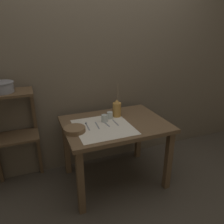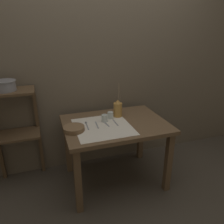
% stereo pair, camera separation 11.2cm
% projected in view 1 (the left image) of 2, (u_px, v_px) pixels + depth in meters
% --- Properties ---
extents(ground_plane, '(12.00, 12.00, 0.00)m').
position_uv_depth(ground_plane, '(115.00, 179.00, 2.49)').
color(ground_plane, '#473F35').
extents(stone_wall_back, '(7.00, 0.06, 2.40)m').
position_uv_depth(stone_wall_back, '(99.00, 66.00, 2.48)').
color(stone_wall_back, '#6B5E4C').
rests_on(stone_wall_back, ground_plane).
extents(wooden_table, '(1.04, 0.77, 0.71)m').
position_uv_depth(wooden_table, '(115.00, 131.00, 2.27)').
color(wooden_table, brown).
rests_on(wooden_table, ground_plane).
extents(wooden_shelf_unit, '(0.46, 0.30, 1.05)m').
position_uv_depth(wooden_shelf_unit, '(12.00, 122.00, 2.18)').
color(wooden_shelf_unit, brown).
rests_on(wooden_shelf_unit, ground_plane).
extents(linen_cloth, '(0.54, 0.55, 0.00)m').
position_uv_depth(linen_cloth, '(103.00, 127.00, 2.13)').
color(linen_cloth, silver).
rests_on(linen_cloth, wooden_table).
extents(pitcher_with_flowers, '(0.09, 0.09, 0.39)m').
position_uv_depth(pitcher_with_flowers, '(117.00, 109.00, 2.35)').
color(pitcher_with_flowers, '#B7843D').
rests_on(pitcher_with_flowers, wooden_table).
extents(wooden_bowl, '(0.20, 0.20, 0.04)m').
position_uv_depth(wooden_bowl, '(75.00, 130.00, 2.03)').
color(wooden_bowl, brown).
rests_on(wooden_bowl, wooden_table).
extents(glass_tumbler_near, '(0.07, 0.07, 0.07)m').
position_uv_depth(glass_tumbler_near, '(105.00, 118.00, 2.23)').
color(glass_tumbler_near, silver).
rests_on(glass_tumbler_near, wooden_table).
extents(glass_tumbler_far, '(0.06, 0.06, 0.07)m').
position_uv_depth(glass_tumbler_far, '(110.00, 115.00, 2.32)').
color(glass_tumbler_far, silver).
rests_on(glass_tumbler_far, wooden_table).
extents(spoon_inner, '(0.03, 0.17, 0.02)m').
position_uv_depth(spoon_inner, '(86.00, 125.00, 2.17)').
color(spoon_inner, gray).
rests_on(spoon_inner, wooden_table).
extents(knife_center, '(0.03, 0.16, 0.00)m').
position_uv_depth(knife_center, '(97.00, 125.00, 2.16)').
color(knife_center, gray).
rests_on(knife_center, wooden_table).
extents(spoon_outer, '(0.04, 0.17, 0.02)m').
position_uv_depth(spoon_outer, '(104.00, 122.00, 2.24)').
color(spoon_outer, gray).
rests_on(spoon_outer, wooden_table).
extents(fork_outer, '(0.01, 0.16, 0.00)m').
position_uv_depth(fork_outer, '(115.00, 122.00, 2.22)').
color(fork_outer, gray).
rests_on(fork_outer, wooden_table).
extents(metal_pot_large, '(0.22, 0.22, 0.10)m').
position_uv_depth(metal_pot_large, '(2.00, 87.00, 2.00)').
color(metal_pot_large, gray).
rests_on(metal_pot_large, wooden_shelf_unit).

